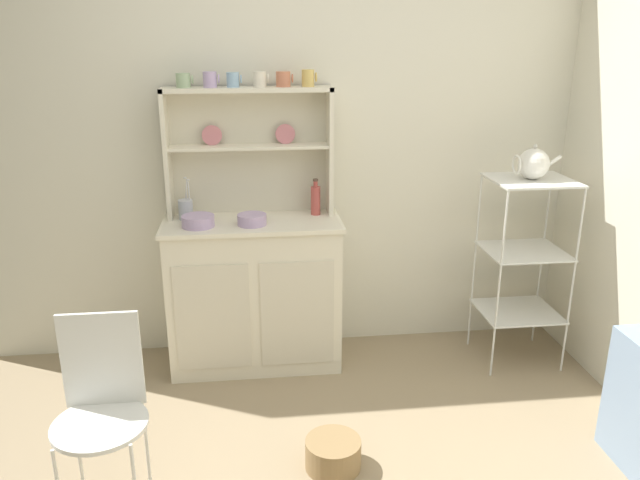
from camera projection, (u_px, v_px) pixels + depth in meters
name	position (u px, v px, depth m)	size (l,w,h in m)	color
wall_back	(300.00, 144.00, 3.57)	(3.84, 0.05, 2.50)	silver
hutch_cabinet	(255.00, 291.00, 3.55)	(0.99, 0.45, 0.87)	silver
hutch_shelf_unit	(249.00, 142.00, 3.44)	(0.92, 0.18, 0.71)	beige
bakers_rack	(524.00, 248.00, 3.51)	(0.44, 0.40, 1.10)	silver
wire_chair	(101.00, 401.00, 2.36)	(0.36, 0.36, 0.85)	white
floor_basket	(333.00, 454.00, 2.76)	(0.25, 0.25, 0.14)	#93754C
cup_sage_0	(184.00, 80.00, 3.26)	(0.09, 0.08, 0.08)	#9EB78E
cup_lilac_1	(210.00, 79.00, 3.27)	(0.09, 0.07, 0.08)	#B79ECC
cup_sky_2	(233.00, 80.00, 3.28)	(0.08, 0.07, 0.08)	#8EB2D1
cup_cream_3	(260.00, 79.00, 3.30)	(0.08, 0.07, 0.08)	silver
cup_terracotta_4	(284.00, 79.00, 3.31)	(0.09, 0.08, 0.08)	#C67556
cup_gold_5	(308.00, 78.00, 3.33)	(0.08, 0.07, 0.09)	#DBB760
bowl_mixing_large	(198.00, 221.00, 3.30)	(0.17, 0.17, 0.06)	#B79ECC
bowl_floral_medium	(252.00, 220.00, 3.33)	(0.16, 0.16, 0.06)	#B79ECC
jam_bottle	(316.00, 200.00, 3.51)	(0.05, 0.05, 0.21)	#B74C47
utensil_jar	(186.00, 209.00, 3.43)	(0.08, 0.08, 0.23)	#B2B7C6
porcelain_teapot	(533.00, 164.00, 3.36)	(0.26, 0.17, 0.19)	white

